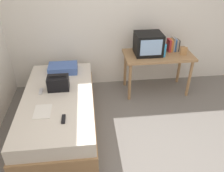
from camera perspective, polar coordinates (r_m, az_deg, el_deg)
name	(u,v)px	position (r m, az deg, el deg)	size (l,w,h in m)	color
ground_plane	(141,160)	(3.09, 7.11, -17.64)	(8.00, 8.00, 0.00)	slate
wall_back	(120,14)	(4.10, 2.01, 17.34)	(5.20, 0.10, 2.60)	silver
bed	(60,111)	(3.45, -12.77, -6.02)	(1.00, 2.00, 0.53)	#9E754C
desk	(158,59)	(4.07, 11.25, 6.58)	(1.16, 0.60, 0.72)	#9E754C
tv	(148,44)	(3.93, 8.94, 10.25)	(0.44, 0.39, 0.36)	black
water_bottle	(164,51)	(3.91, 12.77, 8.53)	(0.07, 0.07, 0.21)	#3399DB
book_row	(173,45)	(4.19, 14.83, 9.81)	(0.19, 0.17, 0.23)	#B72D33
picture_frame	(184,51)	(4.07, 17.30, 8.22)	(0.11, 0.02, 0.14)	#B27F4C
pillow	(63,68)	(3.86, -12.01, 4.30)	(0.46, 0.31, 0.12)	#4766AD
handbag	(58,83)	(3.38, -13.14, 0.74)	(0.30, 0.20, 0.22)	black
magazine	(43,111)	(3.04, -16.77, -6.04)	(0.21, 0.29, 0.01)	white
remote_dark	(63,119)	(2.85, -11.90, -7.98)	(0.04, 0.16, 0.02)	black
remote_silver	(41,91)	(3.42, -17.16, -1.27)	(0.04, 0.14, 0.02)	#B7B7BC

